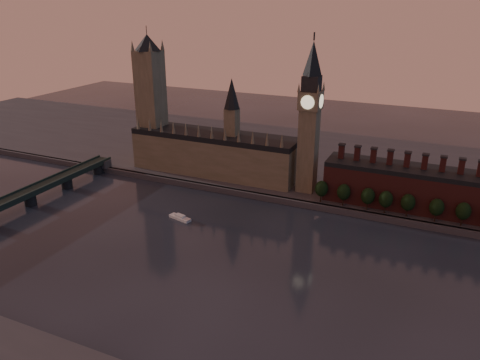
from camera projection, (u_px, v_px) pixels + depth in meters
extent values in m
plane|color=black|center=(225.00, 267.00, 243.05)|extent=(900.00, 900.00, 0.00)
cube|color=#434247|center=(283.00, 201.00, 318.82)|extent=(900.00, 4.00, 4.00)
cube|color=#434247|center=(318.00, 162.00, 395.31)|extent=(900.00, 180.00, 4.00)
cube|color=#80735B|center=(215.00, 156.00, 359.23)|extent=(130.00, 30.00, 28.00)
cube|color=black|center=(214.00, 135.00, 353.46)|extent=(130.00, 30.00, 4.00)
cube|color=#80735B|center=(232.00, 125.00, 344.09)|extent=(9.00, 9.00, 24.00)
cone|color=black|center=(232.00, 93.00, 335.78)|extent=(12.00, 12.00, 22.00)
cone|color=#80735B|center=(138.00, 123.00, 361.67)|extent=(2.60, 2.60, 10.00)
cone|color=#80735B|center=(149.00, 124.00, 357.56)|extent=(2.60, 2.60, 10.00)
cone|color=#80735B|center=(161.00, 126.00, 353.44)|extent=(2.60, 2.60, 10.00)
cone|color=#80735B|center=(173.00, 127.00, 349.32)|extent=(2.60, 2.60, 10.00)
cone|color=#80735B|center=(186.00, 129.00, 345.21)|extent=(2.60, 2.60, 10.00)
cone|color=#80735B|center=(199.00, 130.00, 341.09)|extent=(2.60, 2.60, 10.00)
cone|color=#80735B|center=(212.00, 132.00, 336.97)|extent=(2.60, 2.60, 10.00)
cone|color=#80735B|center=(225.00, 133.00, 332.85)|extent=(2.60, 2.60, 10.00)
cone|color=#80735B|center=(239.00, 135.00, 328.74)|extent=(2.60, 2.60, 10.00)
cone|color=#80735B|center=(253.00, 137.00, 324.62)|extent=(2.60, 2.60, 10.00)
cone|color=#80735B|center=(267.00, 139.00, 320.50)|extent=(2.60, 2.60, 10.00)
cone|color=#80735B|center=(282.00, 140.00, 316.39)|extent=(2.60, 2.60, 10.00)
cube|color=#80735B|center=(152.00, 109.00, 369.15)|extent=(18.00, 18.00, 90.00)
cone|color=black|center=(147.00, 42.00, 350.73)|extent=(24.00, 24.00, 12.00)
cylinder|color=#232326|center=(147.00, 34.00, 348.56)|extent=(0.50, 0.50, 12.00)
cone|color=#80735B|center=(132.00, 46.00, 347.72)|extent=(3.00, 3.00, 8.00)
cone|color=#80735B|center=(150.00, 46.00, 341.58)|extent=(3.00, 3.00, 8.00)
cone|color=#80735B|center=(145.00, 44.00, 361.32)|extent=(3.00, 3.00, 8.00)
cone|color=#80735B|center=(162.00, 45.00, 355.18)|extent=(3.00, 3.00, 8.00)
cube|color=#80735B|center=(308.00, 151.00, 320.78)|extent=(12.00, 12.00, 58.00)
cube|color=#80735B|center=(311.00, 100.00, 308.14)|extent=(14.00, 14.00, 12.00)
cube|color=#232326|center=(312.00, 84.00, 304.17)|extent=(11.00, 11.00, 10.00)
cone|color=black|center=(313.00, 58.00, 298.39)|extent=(13.00, 13.00, 22.00)
cylinder|color=#232326|center=(314.00, 36.00, 293.52)|extent=(1.00, 1.00, 5.00)
cylinder|color=beige|center=(308.00, 102.00, 302.02)|extent=(9.00, 0.50, 9.00)
cylinder|color=beige|center=(314.00, 98.00, 314.26)|extent=(9.00, 0.50, 9.00)
cylinder|color=beige|center=(300.00, 99.00, 310.91)|extent=(0.50, 9.00, 9.00)
cylinder|color=beige|center=(321.00, 101.00, 305.38)|extent=(0.50, 9.00, 9.00)
cone|color=#80735B|center=(299.00, 87.00, 301.86)|extent=(2.00, 2.00, 6.00)
cone|color=#80735B|center=(318.00, 89.00, 296.87)|extent=(2.00, 2.00, 6.00)
cone|color=#80735B|center=(305.00, 84.00, 312.91)|extent=(2.00, 2.00, 6.00)
cone|color=#80735B|center=(324.00, 86.00, 307.92)|extent=(2.00, 2.00, 6.00)
cube|color=maroon|center=(412.00, 190.00, 300.06)|extent=(110.00, 25.00, 24.00)
cube|color=black|center=(415.00, 170.00, 295.18)|extent=(110.00, 25.00, 3.00)
cube|color=maroon|center=(341.00, 152.00, 311.05)|extent=(3.50, 3.50, 9.00)
cube|color=#232326|center=(342.00, 144.00, 309.25)|extent=(4.20, 4.20, 1.00)
cube|color=maroon|center=(357.00, 154.00, 307.04)|extent=(3.50, 3.50, 9.00)
cube|color=#232326|center=(358.00, 146.00, 305.24)|extent=(4.20, 4.20, 1.00)
cube|color=maroon|center=(373.00, 156.00, 303.04)|extent=(3.50, 3.50, 9.00)
cube|color=#232326|center=(374.00, 148.00, 301.23)|extent=(4.20, 4.20, 1.00)
cube|color=maroon|center=(390.00, 158.00, 299.03)|extent=(3.50, 3.50, 9.00)
cube|color=#232326|center=(391.00, 150.00, 297.22)|extent=(4.20, 4.20, 1.00)
cube|color=maroon|center=(407.00, 160.00, 295.02)|extent=(3.50, 3.50, 9.00)
cube|color=#232326|center=(408.00, 152.00, 293.21)|extent=(4.20, 4.20, 1.00)
cube|color=maroon|center=(425.00, 162.00, 291.01)|extent=(3.50, 3.50, 9.00)
cube|color=#232326|center=(426.00, 154.00, 289.20)|extent=(4.20, 4.20, 1.00)
cube|color=maroon|center=(443.00, 164.00, 287.00)|extent=(3.50, 3.50, 9.00)
cube|color=#232326|center=(444.00, 157.00, 285.20)|extent=(4.20, 4.20, 1.00)
cube|color=maroon|center=(461.00, 167.00, 282.99)|extent=(3.50, 3.50, 9.00)
cube|color=#232326|center=(463.00, 159.00, 281.19)|extent=(4.20, 4.20, 1.00)
cylinder|color=black|center=(321.00, 198.00, 310.71)|extent=(0.80, 0.80, 6.00)
ellipsoid|color=black|center=(321.00, 189.00, 308.36)|extent=(8.60, 8.60, 10.75)
cylinder|color=black|center=(343.00, 201.00, 305.36)|extent=(0.80, 0.80, 6.00)
ellipsoid|color=black|center=(344.00, 192.00, 303.01)|extent=(8.60, 8.60, 10.75)
cylinder|color=black|center=(367.00, 205.00, 299.12)|extent=(0.80, 0.80, 6.00)
ellipsoid|color=black|center=(368.00, 196.00, 296.77)|extent=(8.60, 8.60, 10.75)
cylinder|color=black|center=(385.00, 209.00, 294.50)|extent=(0.80, 0.80, 6.00)
ellipsoid|color=black|center=(386.00, 199.00, 292.15)|extent=(8.60, 8.60, 10.75)
cylinder|color=black|center=(407.00, 212.00, 289.85)|extent=(0.80, 0.80, 6.00)
ellipsoid|color=black|center=(408.00, 202.00, 287.50)|extent=(8.60, 8.60, 10.75)
cylinder|color=black|center=(435.00, 217.00, 283.19)|extent=(0.80, 0.80, 6.00)
ellipsoid|color=black|center=(437.00, 207.00, 280.85)|extent=(8.60, 8.60, 10.75)
cylinder|color=black|center=(462.00, 221.00, 278.06)|extent=(0.80, 0.80, 6.00)
ellipsoid|color=black|center=(463.00, 211.00, 275.71)|extent=(8.60, 8.60, 10.75)
cube|color=#1D2D28|center=(1.00, 205.00, 295.04)|extent=(12.00, 200.00, 2.50)
cube|color=#1D2D28|center=(7.00, 204.00, 292.24)|extent=(1.00, 200.00, 1.30)
cube|color=#434247|center=(101.00, 163.00, 376.50)|extent=(14.00, 8.00, 6.00)
cylinder|color=#232326|center=(30.00, 200.00, 315.59)|extent=(8.00, 8.00, 7.75)
cylinder|color=#232326|center=(67.00, 183.00, 344.48)|extent=(8.00, 8.00, 7.75)
cylinder|color=#232326|center=(98.00, 169.00, 373.38)|extent=(8.00, 8.00, 7.75)
cube|color=silver|center=(180.00, 218.00, 295.97)|extent=(16.18, 8.03, 1.78)
cube|color=silver|center=(180.00, 216.00, 295.41)|extent=(7.28, 4.83, 1.33)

